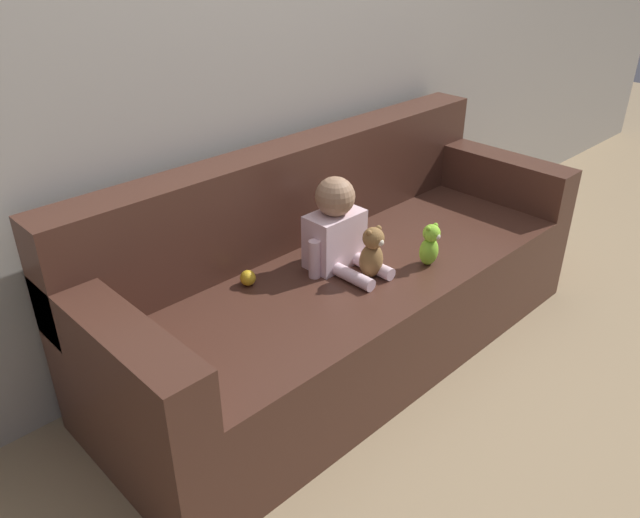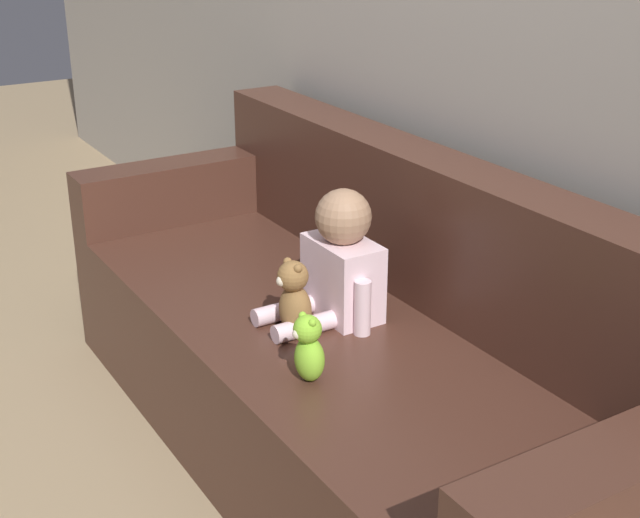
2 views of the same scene
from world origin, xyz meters
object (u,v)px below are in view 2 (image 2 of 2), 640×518
object	(u,v)px
couch	(356,360)
toy_ball	(312,256)
plush_toy_side	(309,348)
teddy_bear_brown	(294,298)
person_baby	(339,264)

from	to	relation	value
couch	toy_ball	world-z (taller)	couch
toy_ball	couch	bearing A→B (deg)	-13.48
plush_toy_side	teddy_bear_brown	bearing A→B (deg)	157.82
person_baby	plush_toy_side	xyz separation A→B (m)	(0.27, -0.26, -0.07)
plush_toy_side	toy_ball	world-z (taller)	plush_toy_side
couch	toy_ball	size ratio (longest dim) A/B	36.44
person_baby	toy_ball	size ratio (longest dim) A/B	6.13
plush_toy_side	couch	bearing A→B (deg)	127.27
plush_toy_side	toy_ball	bearing A→B (deg)	148.48
person_baby	plush_toy_side	distance (m)	0.37
toy_ball	teddy_bear_brown	bearing A→B (deg)	-36.53
plush_toy_side	toy_ball	xyz separation A→B (m)	(-0.62, 0.38, -0.06)
teddy_bear_brown	toy_ball	bearing A→B (deg)	143.47
couch	teddy_bear_brown	world-z (taller)	couch
teddy_bear_brown	plush_toy_side	distance (m)	0.26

